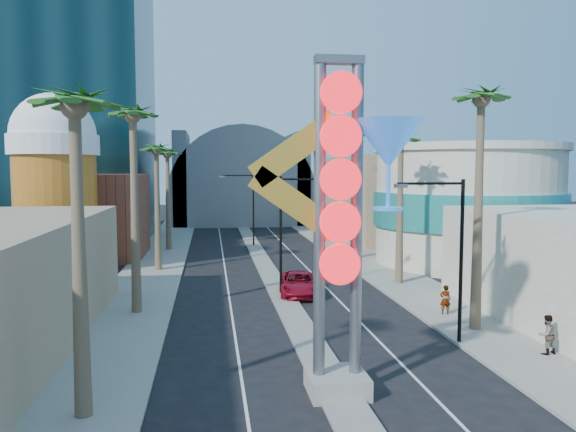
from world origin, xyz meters
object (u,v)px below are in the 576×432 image
Objects in this scene: red_pickup at (299,284)px; pedestrian_a at (445,300)px; neon_sign at (360,201)px; pedestrian_b at (547,334)px.

pedestrian_a reaches higher than red_pickup.
red_pickup is (0.38, 16.79, -6.55)m from neon_sign.
neon_sign is 7.00× the size of pedestrian_b.
neon_sign is 11.67m from pedestrian_b.
red_pickup is 3.22× the size of pedestrian_a.
pedestrian_b is (1.64, -7.28, 0.05)m from pedestrian_a.
pedestrian_a is at bearing 52.01° from neon_sign.
neon_sign reaches higher than pedestrian_a.
pedestrian_b is at bearing 111.94° from pedestrian_a.
pedestrian_b is at bearing 16.16° from neon_sign.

